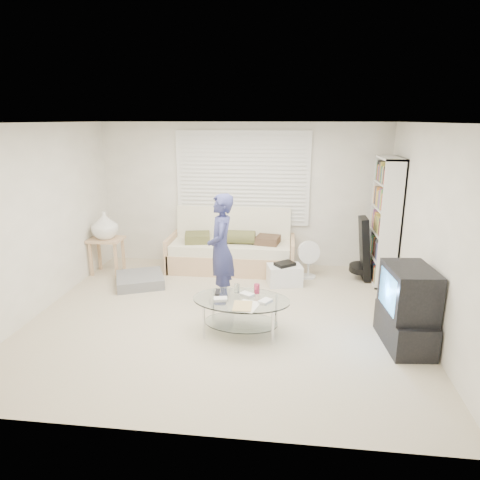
# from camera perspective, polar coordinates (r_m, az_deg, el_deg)

# --- Properties ---
(ground) EXTENTS (5.00, 5.00, 0.00)m
(ground) POSITION_cam_1_polar(r_m,az_deg,el_deg) (5.82, -2.15, -10.08)
(ground) COLOR #B8A88F
(ground) RESTS_ON ground
(room_shell) EXTENTS (5.02, 4.52, 2.51)m
(room_shell) POSITION_cam_1_polar(r_m,az_deg,el_deg) (5.78, -1.59, 6.74)
(room_shell) COLOR beige
(room_shell) RESTS_ON ground
(window_blinds) EXTENTS (2.32, 0.08, 1.62)m
(window_blinds) POSITION_cam_1_polar(r_m,az_deg,el_deg) (7.48, 0.34, 8.20)
(window_blinds) COLOR silver
(window_blinds) RESTS_ON ground
(futon_sofa) EXTENTS (2.17, 0.87, 1.06)m
(futon_sofa) POSITION_cam_1_polar(r_m,az_deg,el_deg) (7.44, -1.13, -1.33)
(futon_sofa) COLOR tan
(futon_sofa) RESTS_ON ground
(grey_floor_pillow) EXTENTS (0.93, 0.93, 0.16)m
(grey_floor_pillow) POSITION_cam_1_polar(r_m,az_deg,el_deg) (7.01, -13.20, -5.19)
(grey_floor_pillow) COLOR slate
(grey_floor_pillow) RESTS_ON ground
(side_table) EXTENTS (0.54, 0.44, 1.07)m
(side_table) POSITION_cam_1_polar(r_m,az_deg,el_deg) (7.46, -17.57, 1.54)
(side_table) COLOR tan
(side_table) RESTS_ON ground
(bookshelf) EXTENTS (0.31, 0.84, 1.99)m
(bookshelf) POSITION_cam_1_polar(r_m,az_deg,el_deg) (7.10, 18.73, 2.40)
(bookshelf) COLOR white
(bookshelf) RESTS_ON ground
(guitar_case) EXTENTS (0.37, 0.38, 1.02)m
(guitar_case) POSITION_cam_1_polar(r_m,az_deg,el_deg) (7.20, 16.16, -1.68)
(guitar_case) COLOR black
(guitar_case) RESTS_ON ground
(floor_fan) EXTENTS (0.39, 0.26, 0.64)m
(floor_fan) POSITION_cam_1_polar(r_m,az_deg,el_deg) (7.13, 9.18, -2.13)
(floor_fan) COLOR white
(floor_fan) RESTS_ON ground
(storage_bin) EXTENTS (0.60, 0.48, 0.37)m
(storage_bin) POSITION_cam_1_polar(r_m,az_deg,el_deg) (6.84, 5.96, -4.58)
(storage_bin) COLOR white
(storage_bin) RESTS_ON ground
(tv_unit) EXTENTS (0.55, 0.91, 0.95)m
(tv_unit) POSITION_cam_1_polar(r_m,az_deg,el_deg) (5.30, 21.34, -8.44)
(tv_unit) COLOR black
(tv_unit) RESTS_ON ground
(coffee_table) EXTENTS (1.23, 0.82, 0.56)m
(coffee_table) POSITION_cam_1_polar(r_m,az_deg,el_deg) (5.26, 0.21, -8.72)
(coffee_table) COLOR silver
(coffee_table) RESTS_ON ground
(standing_person) EXTENTS (0.45, 0.62, 1.57)m
(standing_person) POSITION_cam_1_polar(r_m,az_deg,el_deg) (5.98, -2.56, -1.26)
(standing_person) COLOR navy
(standing_person) RESTS_ON ground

